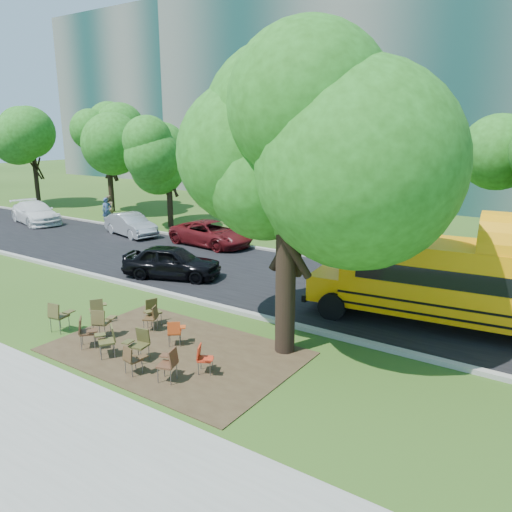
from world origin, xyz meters
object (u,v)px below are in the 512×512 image
Objects in this scene: chair_0 at (58,314)px; chair_7 at (203,357)px; chair_10 at (152,309)px; main_tree at (287,164)px; chair_11 at (175,330)px; bg_car_red at (211,234)px; school_bus at (510,287)px; chair_3 at (108,338)px; chair_6 at (169,361)px; chair_5 at (139,341)px; chair_9 at (152,316)px; pedestrian_a at (107,211)px; pedestrian_b at (109,208)px; chair_1 at (85,330)px; bg_car_silver at (131,225)px; black_car at (172,262)px; chair_2 at (101,320)px; chair_4 at (132,358)px; bg_car_white at (35,213)px; chair_8 at (97,308)px.

chair_0 is 5.52m from chair_7.
main_tree is at bearing 120.35° from chair_10.
chair_11 is at bearing 86.87° from chair_10.
bg_car_red is at bearing 85.21° from chair_11.
school_bus is 12.56× the size of chair_3.
bg_car_red is (-8.63, 12.22, 0.12)m from chair_6.
main_tree reaches higher than chair_5.
chair_9 reaches higher than chair_11.
pedestrian_b is at bearing 68.36° from pedestrian_a.
chair_1 is at bearing 13.99° from chair_10.
chair_9 is 20.66m from pedestrian_b.
bg_car_silver is (-12.68, 11.14, 0.11)m from chair_5.
chair_5 is (1.88, 0.33, -0.01)m from chair_1.
pedestrian_b is (-16.65, 12.22, 0.35)m from chair_9.
chair_6 is 0.22× the size of black_car.
chair_5 is 21.29m from pedestrian_a.
school_bus is 10.94m from chair_5.
chair_10 is at bearing 48.80° from chair_2.
main_tree is at bearing 13.58° from chair_0.
chair_6 is (1.03, 0.29, 0.06)m from chair_4.
black_car is 0.86× the size of bg_car_red.
school_bus reaches higher than chair_6.
chair_0 is 1.04× the size of chair_2.
chair_3 is 0.18× the size of bg_car_white.
chair_7 is 8.86m from black_car.
black_car reaches higher than chair_11.
chair_10 is 0.17× the size of bg_car_white.
chair_7 is at bearing -66.22° from chair_8.
bg_car_white is (-20.05, 10.60, 0.16)m from chair_3.
pedestrian_b reaches higher than chair_11.
bg_car_white is (-20.94, 10.28, 0.16)m from chair_5.
chair_0 reaches higher than chair_3.
bg_car_silver is at bearing 33.18° from chair_6.
chair_6 is at bearing -56.59° from chair_7.
bg_car_silver is (-7.97, 4.89, -0.04)m from black_car.
chair_8 reaches higher than chair_4.
school_bus reaches higher than chair_4.
main_tree is 9.16× the size of chair_0.
chair_1 is at bearing 179.45° from chair_4.
chair_7 is at bearing -46.09° from chair_6.
black_car reaches higher than chair_5.
chair_2 reaches higher than chair_4.
chair_4 is 24.06m from bg_car_white.
chair_11 is 20.70m from pedestrian_a.
chair_11 is (1.40, -0.44, -0.02)m from chair_9.
main_tree is 5.19× the size of pedestrian_b.
main_tree is at bearing -93.45° from pedestrian_a.
school_bus is 25.53m from pedestrian_a.
chair_1 is 1.13× the size of chair_9.
pedestrian_a is at bearing 88.42° from bg_car_red.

